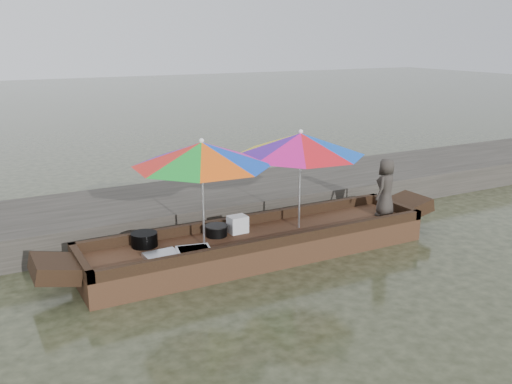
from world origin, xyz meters
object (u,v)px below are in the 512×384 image
supply_bag (238,224)px  umbrella_bow (203,193)px  boat_hull (259,246)px  vendor (386,187)px  tray_scallop (161,255)px  cooking_pot (144,239)px  charcoal_grill (216,231)px  umbrella_stern (300,180)px  tray_crayfish (193,251)px

supply_bag → umbrella_bow: (-0.67, -0.26, 0.65)m
boat_hull → umbrella_bow: bearing=180.0°
supply_bag → vendor: vendor is taller
boat_hull → tray_scallop: tray_scallop is taller
cooking_pot → charcoal_grill: (1.09, -0.09, -0.02)m
cooking_pot → umbrella_bow: bearing=-25.6°
charcoal_grill → umbrella_bow: (-0.32, -0.27, 0.70)m
tray_scallop → supply_bag: bearing=17.1°
supply_bag → umbrella_stern: (0.94, -0.26, 0.65)m
umbrella_bow → boat_hull: bearing=0.0°
tray_crayfish → umbrella_stern: 2.04m
boat_hull → tray_crayfish: tray_crayfish is taller
cooking_pot → umbrella_bow: 1.09m
tray_scallop → umbrella_bow: umbrella_bow is taller
cooking_pot → umbrella_stern: bearing=-8.8°
charcoal_grill → vendor: size_ratio=0.33×
tray_scallop → supply_bag: supply_bag is taller
cooking_pot → vendor: bearing=-7.1°
umbrella_bow → cooking_pot: bearing=154.4°
tray_scallop → umbrella_bow: size_ratio=0.23×
tray_crayfish → supply_bag: supply_bag is taller
boat_hull → supply_bag: bearing=131.4°
supply_bag → tray_scallop: bearing=-162.9°
cooking_pot → umbrella_bow: (0.77, -0.37, 0.68)m
cooking_pot → supply_bag: 1.44m
boat_hull → tray_scallop: 1.62m
supply_bag → vendor: 2.61m
umbrella_bow → tray_scallop: bearing=-167.3°
boat_hull → charcoal_grill: (-0.58, 0.27, 0.25)m
tray_crayfish → umbrella_bow: (0.27, 0.27, 0.73)m
cooking_pot → supply_bag: size_ratio=1.35×
vendor → umbrella_stern: size_ratio=0.50×
charcoal_grill → umbrella_stern: (1.29, -0.27, 0.70)m
supply_bag → vendor: size_ratio=0.29×
umbrella_bow → supply_bag: bearing=21.5°
boat_hull → tray_scallop: size_ratio=11.71×
tray_crayfish → tray_scallop: tray_crayfish is taller
tray_crayfish → charcoal_grill: bearing=42.4°
cooking_pot → tray_crayfish: cooking_pot is taller
supply_bag → umbrella_stern: umbrella_stern is taller
tray_crayfish → charcoal_grill: charcoal_grill is taller
umbrella_stern → cooking_pot: bearing=171.2°
tray_scallop → vendor: size_ratio=0.47×
cooking_pot → tray_crayfish: 0.81m
tray_crayfish → umbrella_bow: 0.82m
cooking_pot → supply_bag: (1.44, -0.10, 0.03)m
boat_hull → cooking_pot: 1.73m
cooking_pot → supply_bag: supply_bag is taller
umbrella_bow → charcoal_grill: bearing=40.8°
tray_crayfish → supply_bag: size_ratio=1.64×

